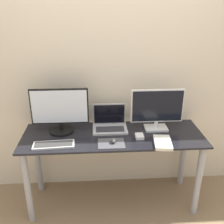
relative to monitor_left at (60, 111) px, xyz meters
name	(u,v)px	position (x,y,z in m)	size (l,w,h in m)	color
ground_plane	(115,221)	(0.48, -0.38, -0.98)	(12.00, 12.00, 0.00)	#8C7051
wall_back	(111,74)	(0.48, 0.25, 0.27)	(7.00, 0.05, 2.50)	beige
desk	(113,149)	(0.48, -0.10, -0.37)	(1.68, 0.57, 0.76)	black
monitor_left	(60,111)	(0.00, 0.00, 0.00)	(0.53, 0.22, 0.43)	black
monitor_right	(157,109)	(0.91, 0.00, -0.01)	(0.50, 0.15, 0.40)	silver
laptop	(110,123)	(0.46, 0.04, -0.16)	(0.33, 0.23, 0.23)	#ADADB2
keyboard	(54,145)	(-0.04, -0.26, -0.21)	(0.36, 0.15, 0.02)	silver
mousepad	(111,143)	(0.46, -0.26, -0.21)	(0.23, 0.18, 0.00)	#47474C
mouse	(113,141)	(0.48, -0.25, -0.19)	(0.04, 0.07, 0.04)	#333333
book	(163,143)	(0.90, -0.29, -0.20)	(0.17, 0.26, 0.03)	silver
power_brick	(139,136)	(0.72, -0.17, -0.20)	(0.07, 0.09, 0.03)	white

